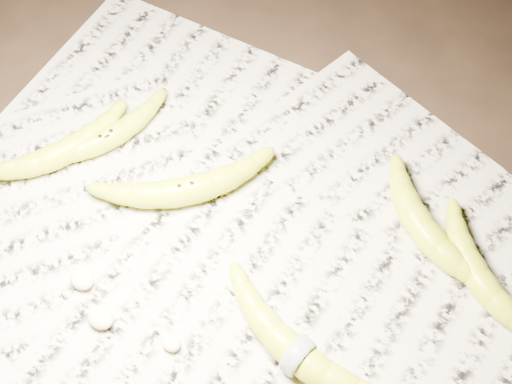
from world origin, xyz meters
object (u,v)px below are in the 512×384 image
Objects in this scene: banana_left_a at (106,138)px; banana_left_b at (63,151)px; banana_upper_a at (478,276)px; banana_taped at (298,355)px; banana_center at (186,189)px; banana_upper_b at (423,228)px.

banana_left_a is 0.06m from banana_left_b.
banana_upper_a is (0.53, 0.14, 0.00)m from banana_left_a.
banana_left_a is 0.42m from banana_taped.
banana_left_a is 0.87× the size of banana_center.
banana_left_a is 0.47m from banana_upper_b.
banana_upper_b is (-0.09, 0.02, 0.00)m from banana_upper_a.
banana_left_b is at bearing 178.22° from banana_taped.
banana_upper_b is at bearing 86.28° from banana_taped.
banana_left_a is at bearing -137.47° from banana_upper_a.
banana_taped reaches higher than banana_left_b.
banana_center is at bearing -128.23° from banana_upper_b.
banana_left_b is (-0.03, -0.06, 0.00)m from banana_left_a.
banana_left_a is 0.79× the size of banana_taped.
banana_left_b is 0.79× the size of banana_taped.
banana_left_b is at bearing -132.95° from banana_upper_a.
banana_left_b is 0.52m from banana_upper_b.
banana_center and banana_taped have the same top height.
banana_upper_b is at bearing -24.54° from banana_center.
banana_left_a is 1.02× the size of banana_upper_a.
banana_left_b is at bearing -131.67° from banana_upper_b.
banana_left_a is at bearing -136.47° from banana_upper_b.
banana_left_b is 0.87× the size of banana_center.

